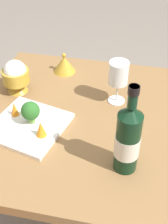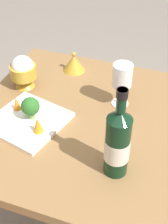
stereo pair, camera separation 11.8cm
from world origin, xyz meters
The scene contains 10 objects.
ground_plane centered at (0.00, 0.00, 0.00)m, with size 8.00×8.00×0.00m, color gray.
dining_table centered at (0.00, 0.00, 0.65)m, with size 0.85×0.85×0.74m.
wine_bottle centered at (0.18, -0.20, 0.86)m, with size 0.08×0.08×0.31m.
wine_glass centered at (0.11, 0.13, 0.87)m, with size 0.08×0.08×0.18m.
rice_bowl centered at (-0.31, 0.11, 0.82)m, with size 0.11×0.11×0.14m.
rice_bowl_lid centered at (-0.16, 0.30, 0.78)m, with size 0.10×0.10×0.09m.
serving_plate centered at (-0.19, -0.09, 0.75)m, with size 0.30×0.30×0.02m.
broccoli_floret centered at (-0.18, -0.08, 0.81)m, with size 0.07×0.07×0.09m.
carrot_garnish_left centered at (-0.25, -0.05, 0.79)m, with size 0.03×0.03×0.06m.
carrot_garnish_right centered at (-0.12, -0.14, 0.79)m, with size 0.04×0.04×0.06m.
Camera 2 is at (0.30, -0.85, 1.53)m, focal length 51.02 mm.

